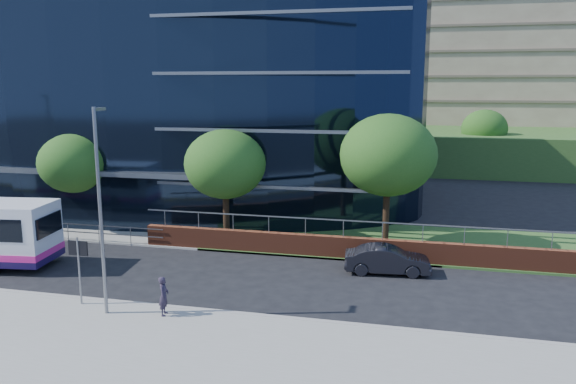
% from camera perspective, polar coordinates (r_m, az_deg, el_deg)
% --- Properties ---
extents(ground, '(200.00, 200.00, 0.00)m').
position_cam_1_polar(ground, '(28.66, -26.03, -8.48)').
color(ground, black).
rests_on(ground, ground).
extents(yellow_line_outer, '(80.00, 0.08, 0.01)m').
position_cam_1_polar(yellow_line_outer, '(28.09, -27.07, -8.95)').
color(yellow_line_outer, gold).
rests_on(yellow_line_outer, ground).
extents(yellow_line_inner, '(80.00, 0.08, 0.01)m').
position_cam_1_polar(yellow_line_inner, '(28.20, -26.87, -8.86)').
color(yellow_line_inner, gold).
rests_on(yellow_line_inner, ground).
extents(far_forecourt, '(50.00, 8.00, 0.10)m').
position_cam_1_polar(far_forecourt, '(40.57, -22.86, -2.71)').
color(far_forecourt, gray).
rests_on(far_forecourt, ground).
extents(grass_verge, '(36.00, 8.00, 0.12)m').
position_cam_1_polar(grass_verge, '(33.52, 23.77, -5.48)').
color(grass_verge, '#2D511E').
rests_on(grass_verge, ground).
extents(glass_office, '(44.00, 23.10, 16.00)m').
position_cam_1_polar(glass_office, '(46.89, -14.42, 9.33)').
color(glass_office, black).
rests_on(glass_office, ground).
extents(retaining_wall, '(34.00, 0.40, 2.11)m').
position_cam_1_polar(retaining_wall, '(29.30, 17.38, -6.20)').
color(retaining_wall, maroon).
rests_on(retaining_wall, ground).
extents(apartment_block, '(60.00, 42.00, 30.00)m').
position_cam_1_polar(apartment_block, '(79.25, 24.24, 11.45)').
color(apartment_block, '#2D511E').
rests_on(apartment_block, ground).
extents(street_sign, '(0.85, 0.09, 2.80)m').
position_cam_1_polar(street_sign, '(24.20, -20.51, -6.17)').
color(street_sign, slate).
rests_on(street_sign, pavement_near).
extents(tree_far_b, '(4.29, 4.29, 6.05)m').
position_cam_1_polar(tree_far_b, '(36.92, -20.92, 2.74)').
color(tree_far_b, black).
rests_on(tree_far_b, ground).
extents(tree_far_c, '(4.62, 4.62, 6.51)m').
position_cam_1_polar(tree_far_c, '(31.88, -6.41, 2.81)').
color(tree_far_c, black).
rests_on(tree_far_c, ground).
extents(tree_far_d, '(5.28, 5.28, 7.44)m').
position_cam_1_polar(tree_far_d, '(30.98, 10.12, 3.70)').
color(tree_far_d, black).
rests_on(tree_far_d, ground).
extents(tree_dist_e, '(4.62, 4.62, 6.51)m').
position_cam_1_polar(tree_dist_e, '(61.19, 19.33, 6.08)').
color(tree_dist_e, black).
rests_on(tree_dist_e, ground).
extents(streetlight_east, '(0.15, 0.77, 8.00)m').
position_cam_1_polar(streetlight_east, '(22.37, -18.53, -1.34)').
color(streetlight_east, slate).
rests_on(streetlight_east, pavement_near).
extents(parked_car, '(4.20, 1.81, 1.34)m').
position_cam_1_polar(parked_car, '(27.57, 10.06, -6.80)').
color(parked_car, black).
rests_on(parked_car, ground).
extents(pedestrian, '(0.47, 0.62, 1.55)m').
position_cam_1_polar(pedestrian, '(22.55, -12.51, -10.26)').
color(pedestrian, '#282031').
rests_on(pedestrian, pavement_near).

